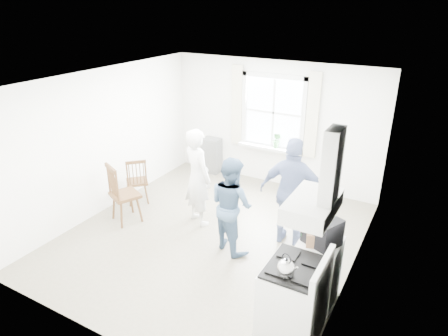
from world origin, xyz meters
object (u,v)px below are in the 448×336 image
low_cabinet (317,271)px  person_left (197,177)px  windsor_chair_b (118,188)px  person_right (292,193)px  person_mid (231,205)px  windsor_chair_a (137,177)px  gas_stove (294,300)px  stereo_stack (322,231)px

low_cabinet → person_left: 2.64m
windsor_chair_b → person_right: (2.84, 0.88, 0.22)m
person_mid → person_right: (0.75, 0.61, 0.12)m
windsor_chair_a → person_right: bearing=3.5°
person_left → windsor_chair_a: bearing=24.4°
windsor_chair_a → windsor_chair_b: size_ratio=0.85×
windsor_chair_a → person_right: person_right is taller
windsor_chair_b → person_left: 1.40m
gas_stove → person_mid: size_ratio=0.73×
gas_stove → person_right: bearing=111.5°
person_left → person_right: bearing=-149.0°
windsor_chair_b → person_right: size_ratio=0.62×
stereo_stack → person_right: 1.42m
stereo_stack → person_right: (-0.80, 1.16, -0.18)m
person_left → person_mid: person_left is taller
gas_stove → windsor_chair_a: bearing=156.4°
person_mid → windsor_chair_b: bearing=31.6°
gas_stove → person_right: (-0.72, 1.82, 0.41)m
windsor_chair_a → person_left: (1.38, -0.00, 0.30)m
windsor_chair_b → person_mid: person_mid is taller
windsor_chair_b → person_left: (1.20, 0.69, 0.19)m
gas_stove → windsor_chair_a: gas_stove is taller
person_mid → gas_stove: bearing=164.8°
stereo_stack → low_cabinet: bearing=112.4°
windsor_chair_a → windsor_chair_b: windsor_chair_b is taller
low_cabinet → windsor_chair_a: windsor_chair_a is taller
gas_stove → stereo_stack: stereo_stack is taller
windsor_chair_b → low_cabinet: bearing=-3.8°
gas_stove → low_cabinet: size_ratio=1.24×
gas_stove → person_left: 2.90m
person_mid → low_cabinet: bearing=-174.1°
stereo_stack → person_left: person_left is taller
windsor_chair_b → person_right: person_right is taller
windsor_chair_b → windsor_chair_a: bearing=104.5°
stereo_stack → person_right: bearing=124.7°
gas_stove → person_right: size_ratio=0.63×
windsor_chair_a → person_left: person_left is taller
low_cabinet → person_right: size_ratio=0.50×
gas_stove → person_left: size_ratio=0.64×
windsor_chair_b → stereo_stack: bearing=-4.3°
person_right → gas_stove: bearing=105.7°
stereo_stack → windsor_chair_a: size_ratio=0.53×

